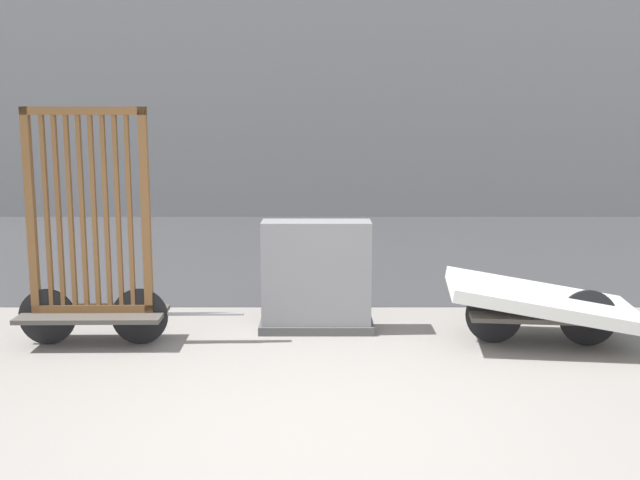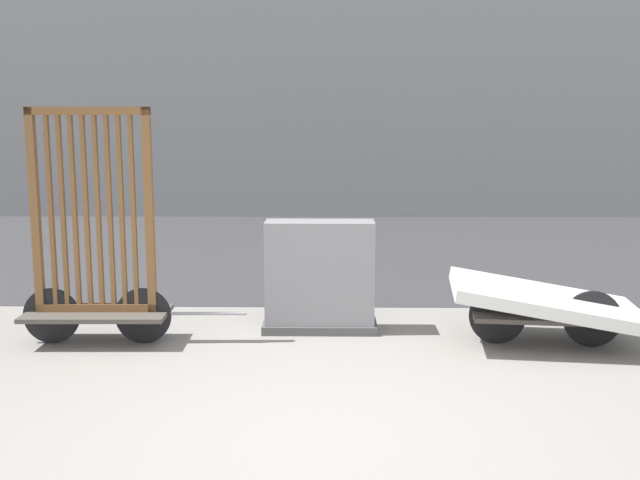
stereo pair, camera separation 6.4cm
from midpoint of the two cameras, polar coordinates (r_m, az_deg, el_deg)
name	(u,v)px [view 1 (the left image)]	position (r m, az deg, el deg)	size (l,w,h in m)	color
ground_plane	(319,433)	(4.90, -0.48, -14.52)	(60.00, 60.00, 0.00)	gray
road_strip	(321,248)	(11.57, -0.06, -0.59)	(56.00, 7.39, 0.01)	#38383A
bike_cart_with_bedframe	(95,260)	(6.83, -17.05, -1.49)	(1.98, 0.57, 2.08)	#4C4742
bike_cart_with_mattress	(545,303)	(6.88, 16.50, -4.59)	(2.18, 1.20, 0.59)	#4C4742
utility_cabinet	(319,281)	(7.00, -0.32, -3.12)	(1.07, 0.42, 1.04)	#4C4C4C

